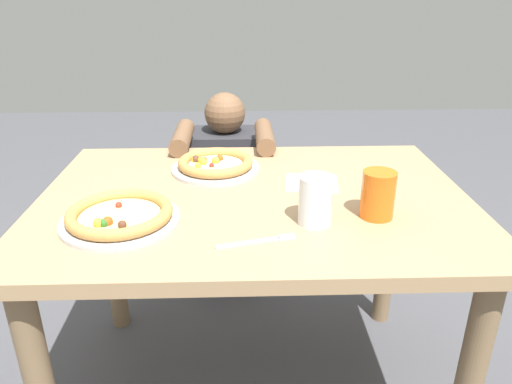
# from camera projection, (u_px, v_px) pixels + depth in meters

# --- Properties ---
(dining_table) EXTENTS (1.27, 0.89, 0.75)m
(dining_table) POSITION_uv_depth(u_px,v_px,m) (254.00, 227.00, 1.47)
(dining_table) COLOR tan
(dining_table) RESTS_ON ground
(pizza_near) EXTENTS (0.31, 0.31, 0.04)m
(pizza_near) POSITION_uv_depth(u_px,v_px,m) (120.00, 216.00, 1.25)
(pizza_near) COLOR #B7B7BC
(pizza_near) RESTS_ON dining_table
(pizza_far) EXTENTS (0.29, 0.29, 0.04)m
(pizza_far) POSITION_uv_depth(u_px,v_px,m) (215.00, 165.00, 1.61)
(pizza_far) COLOR #B7B7BC
(pizza_far) RESTS_ON dining_table
(drink_cup_colored) EXTENTS (0.09, 0.09, 0.13)m
(drink_cup_colored) POSITION_uv_depth(u_px,v_px,m) (378.00, 195.00, 1.27)
(drink_cup_colored) COLOR orange
(drink_cup_colored) RESTS_ON dining_table
(water_cup_clear) EXTENTS (0.09, 0.09, 0.13)m
(water_cup_clear) POSITION_uv_depth(u_px,v_px,m) (315.00, 200.00, 1.24)
(water_cup_clear) COLOR silver
(water_cup_clear) RESTS_ON dining_table
(paper_napkin) EXTENTS (0.18, 0.16, 0.00)m
(paper_napkin) POSITION_uv_depth(u_px,v_px,m) (312.00, 183.00, 1.51)
(paper_napkin) COLOR white
(paper_napkin) RESTS_ON dining_table
(fork) EXTENTS (0.20, 0.07, 0.00)m
(fork) POSITION_uv_depth(u_px,v_px,m) (260.00, 241.00, 1.17)
(fork) COLOR silver
(fork) RESTS_ON dining_table
(diner_seated) EXTENTS (0.38, 0.51, 0.91)m
(diner_seated) POSITION_uv_depth(u_px,v_px,m) (227.00, 200.00, 2.19)
(diner_seated) COLOR #333847
(diner_seated) RESTS_ON ground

